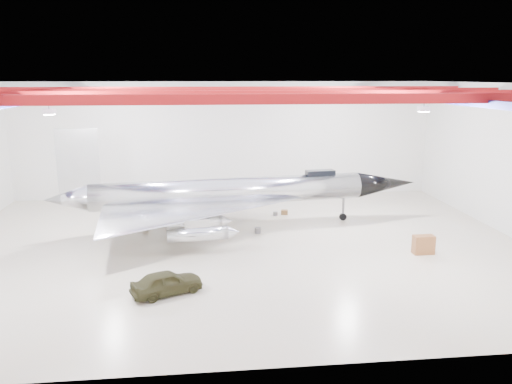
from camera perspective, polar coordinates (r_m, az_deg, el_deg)
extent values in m
plane|color=beige|center=(34.76, -2.14, -6.17)|extent=(40.00, 40.00, 0.00)
plane|color=silver|center=(48.17, -3.47, 5.94)|extent=(40.00, 0.00, 40.00)
plane|color=#0A0F38|center=(32.83, -2.31, 12.27)|extent=(40.00, 40.00, 0.00)
cube|color=maroon|center=(23.87, -0.79, 10.55)|extent=(39.50, 0.25, 0.50)
cube|color=maroon|center=(29.85, -1.90, 11.05)|extent=(39.50, 0.25, 0.50)
cube|color=maroon|center=(35.83, -2.63, 11.37)|extent=(39.50, 0.25, 0.50)
cube|color=maroon|center=(41.82, -3.16, 11.61)|extent=(39.50, 0.25, 0.50)
cube|color=#0C104D|center=(34.20, -23.10, 9.78)|extent=(0.25, 29.50, 0.40)
cube|color=#0C104D|center=(35.73, 17.62, 10.30)|extent=(0.25, 29.50, 0.40)
cube|color=silver|center=(27.90, -22.56, 8.49)|extent=(0.55, 0.55, 0.25)
cube|color=silver|center=(29.46, 18.63, 8.99)|extent=(0.55, 0.55, 0.25)
cube|color=silver|center=(39.55, -17.75, 9.92)|extent=(0.55, 0.55, 0.25)
cube|color=silver|center=(40.67, 11.54, 10.34)|extent=(0.55, 0.55, 0.25)
cylinder|color=silver|center=(38.15, -2.99, 0.09)|extent=(20.78, 4.30, 2.07)
cone|color=black|center=(42.17, 14.60, 0.93)|extent=(5.36, 2.62, 2.07)
cone|color=silver|center=(38.13, -20.91, -0.78)|extent=(3.31, 2.39, 2.07)
cube|color=silver|center=(37.47, -19.68, 3.29)|extent=(2.89, 0.44, 4.65)
cube|color=black|center=(39.72, 7.34, 2.12)|extent=(2.35, 1.07, 0.52)
cylinder|color=silver|center=(32.71, -6.70, -4.83)|extent=(4.01, 1.35, 0.93)
cylinder|color=silver|center=(35.17, -7.13, -3.56)|extent=(4.01, 1.35, 0.93)
cylinder|color=silver|center=(41.13, -7.95, -1.14)|extent=(4.01, 1.35, 0.93)
cylinder|color=silver|center=(43.64, -8.23, -0.32)|extent=(4.01, 1.35, 0.93)
cylinder|color=#59595B|center=(41.13, 9.94, -1.95)|extent=(0.19, 0.19, 1.86)
cylinder|color=black|center=(41.30, 9.90, -2.81)|extent=(0.60, 0.29, 0.58)
cylinder|color=#59595B|center=(35.74, -8.84, -4.21)|extent=(0.19, 0.19, 1.86)
cylinder|color=black|center=(35.93, -8.80, -5.19)|extent=(0.60, 0.29, 0.58)
cylinder|color=#59595B|center=(40.70, -9.32, -2.09)|extent=(0.19, 0.19, 1.86)
cylinder|color=black|center=(40.87, -9.29, -2.96)|extent=(0.60, 0.29, 0.58)
imported|color=#333119|center=(27.63, -10.16, -10.14)|extent=(4.14, 3.01, 1.31)
cube|color=brown|center=(34.87, 18.59, -5.73)|extent=(1.38, 0.71, 1.25)
cube|color=olive|center=(39.09, -12.53, -4.03)|extent=(0.54, 0.46, 0.34)
cube|color=maroon|center=(40.75, -4.97, -3.06)|extent=(0.58, 0.54, 0.33)
cylinder|color=#59595B|center=(37.44, 0.20, -4.40)|extent=(0.50, 0.50, 0.43)
cube|color=olive|center=(42.48, 3.27, -2.32)|extent=(0.63, 0.54, 0.39)
cube|color=#59595B|center=(40.78, -13.33, -3.38)|extent=(0.49, 0.42, 0.30)
cube|color=olive|center=(38.13, -5.20, -4.18)|extent=(0.57, 0.48, 0.37)
cylinder|color=#59595B|center=(42.10, 2.23, -2.49)|extent=(0.42, 0.42, 0.34)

